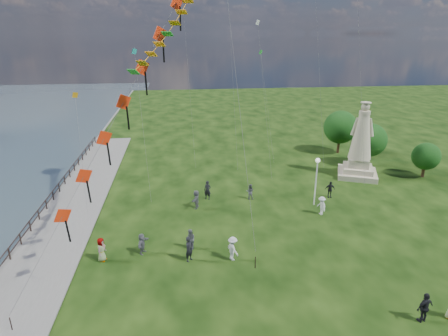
{
  "coord_description": "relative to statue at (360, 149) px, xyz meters",
  "views": [
    {
      "loc": [
        -4.24,
        -18.09,
        14.96
      ],
      "look_at": [
        -1.0,
        8.0,
        5.5
      ],
      "focal_mm": 30.0,
      "sensor_mm": 36.0,
      "label": 1
    }
  ],
  "objects": [
    {
      "name": "person_3",
      "position": [
        -6.61,
        -21.72,
        -2.2
      ],
      "size": [
        1.18,
        0.81,
        1.83
      ],
      "primitive_type": "imported",
      "rotation": [
        0.0,
        0.0,
        3.4
      ],
      "color": "black",
      "rests_on": "ground"
    },
    {
      "name": "tree_row",
      "position": [
        2.81,
        5.08,
        0.09
      ],
      "size": [
        9.3,
        13.35,
        5.63
      ],
      "color": "#382314",
      "rests_on": "ground"
    },
    {
      "name": "small_kites",
      "position": [
        -13.09,
        4.64,
        11.3
      ],
      "size": [
        28.56,
        16.31,
        26.64
      ],
      "color": "teal",
      "rests_on": "ground"
    },
    {
      "name": "red_kite_train",
      "position": [
        -22.81,
        -14.09,
        7.66
      ],
      "size": [
        9.93,
        9.35,
        17.33
      ],
      "color": "black",
      "rests_on": "ground"
    },
    {
      "name": "person_10",
      "position": [
        -25.18,
        -13.49,
        -2.24
      ],
      "size": [
        0.72,
        0.96,
        1.75
      ],
      "primitive_type": "imported",
      "rotation": [
        0.0,
        0.0,
        1.31
      ],
      "color": "#595960",
      "rests_on": "ground"
    },
    {
      "name": "person_5",
      "position": [
        -22.46,
        -12.9,
        -2.33
      ],
      "size": [
        1.11,
        1.59,
        1.58
      ],
      "primitive_type": "imported",
      "rotation": [
        0.0,
        0.0,
        1.21
      ],
      "color": "#595960",
      "rests_on": "ground"
    },
    {
      "name": "lamppost",
      "position": [
        -7.33,
        -6.55,
        0.17
      ],
      "size": [
        0.42,
        0.42,
        4.55
      ],
      "color": "silver",
      "rests_on": "ground"
    },
    {
      "name": "statue",
      "position": [
        0.0,
        0.0,
        0.0
      ],
      "size": [
        5.32,
        5.32,
        8.25
      ],
      "rotation": [
        0.0,
        0.0,
        -0.4
      ],
      "color": "tan",
      "rests_on": "ground"
    },
    {
      "name": "person_7",
      "position": [
        -12.99,
        -4.55,
        -2.36
      ],
      "size": [
        0.85,
        0.67,
        1.51
      ],
      "primitive_type": "imported",
      "rotation": [
        0.0,
        0.0,
        2.8
      ],
      "color": "#595960",
      "rests_on": "ground"
    },
    {
      "name": "person_2",
      "position": [
        -16.13,
        -14.5,
        -2.23
      ],
      "size": [
        1.03,
        1.29,
        1.77
      ],
      "primitive_type": "imported",
      "rotation": [
        0.0,
        0.0,
        2.02
      ],
      "color": "silver",
      "rests_on": "ground"
    },
    {
      "name": "person_6",
      "position": [
        -17.03,
        -4.11,
        -2.19
      ],
      "size": [
        0.79,
        0.67,
        1.85
      ],
      "primitive_type": "imported",
      "rotation": [
        0.0,
        0.0,
        -0.41
      ],
      "color": "black",
      "rests_on": "ground"
    },
    {
      "name": "person_9",
      "position": [
        -5.27,
        -5.12,
        -2.3
      ],
      "size": [
        1.0,
        0.58,
        1.64
      ],
      "primitive_type": "imported",
      "rotation": [
        0.0,
        0.0,
        -0.1
      ],
      "color": "black",
      "rests_on": "ground"
    },
    {
      "name": "person_8",
      "position": [
        -7.43,
        -8.54,
        -2.27
      ],
      "size": [
        0.8,
        1.19,
        1.68
      ],
      "primitive_type": "imported",
      "rotation": [
        0.0,
        0.0,
        -1.34
      ],
      "color": "silver",
      "rests_on": "ground"
    },
    {
      "name": "person_11",
      "position": [
        -18.19,
        -5.88,
        -2.26
      ],
      "size": [
        1.12,
        1.72,
        1.71
      ],
      "primitive_type": "imported",
      "rotation": [
        0.0,
        0.0,
        4.42
      ],
      "color": "#595960",
      "rests_on": "ground"
    },
    {
      "name": "waterfront",
      "position": [
        -30.5,
        -9.73,
        -3.18
      ],
      "size": [
        200.0,
        200.0,
        1.51
      ],
      "color": "#35494F",
      "rests_on": "ground"
    },
    {
      "name": "person_0",
      "position": [
        -19.13,
        -14.25,
        -2.19
      ],
      "size": [
        0.78,
        0.8,
        1.85
      ],
      "primitive_type": "imported",
      "rotation": [
        0.0,
        0.0,
        0.83
      ],
      "color": "black",
      "rests_on": "ground"
    },
    {
      "name": "person_1",
      "position": [
        -18.99,
        -12.77,
        -2.32
      ],
      "size": [
        0.76,
        0.9,
        1.6
      ],
      "primitive_type": "imported",
      "rotation": [
        0.0,
        0.0,
        -1.15
      ],
      "color": "#595960",
      "rests_on": "ground"
    }
  ]
}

